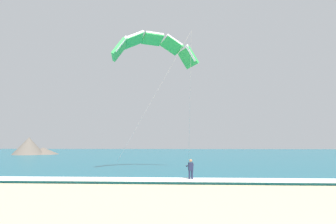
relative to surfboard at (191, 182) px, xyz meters
name	(u,v)px	position (x,y,z in m)	size (l,w,h in m)	color
sea	(209,154)	(5.27, 58.67, 0.07)	(200.00, 120.00, 0.20)	#146075
surf_foam	(265,180)	(5.27, -0.33, 0.19)	(200.00, 2.48, 0.04)	white
surfboard	(191,182)	(0.00, 0.00, 0.00)	(0.86, 1.47, 0.09)	white
kitesurfer	(191,169)	(-0.01, 0.02, 0.91)	(0.63, 0.62, 1.69)	#191E38
kite_primary	(154,46)	(-3.49, 6.86, 12.45)	(8.31, 8.77, 12.63)	green
headland_left	(32,148)	(-36.36, 48.28, 1.71)	(10.25, 10.42, 4.27)	#665B51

